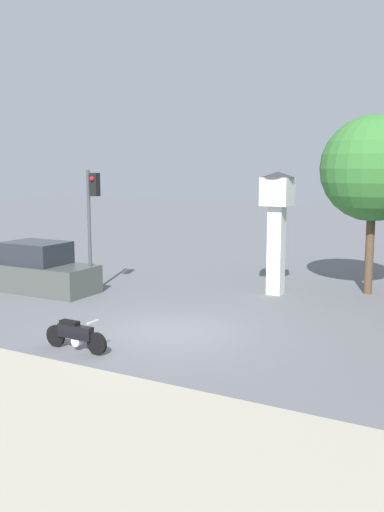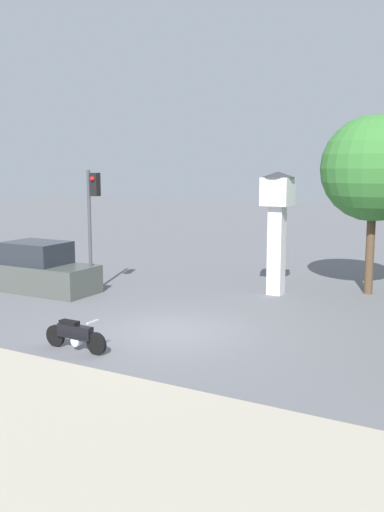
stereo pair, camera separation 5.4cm
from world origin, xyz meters
TOP-DOWN VIEW (x-y plane):
  - ground_plane at (0.00, 0.00)m, footprint 120.00×120.00m
  - motorcycle at (-1.23, -2.51)m, footprint 1.86×0.40m
  - clock_tower at (0.80, 5.86)m, footprint 1.17×1.17m
  - traffic_light at (-4.88, 2.76)m, footprint 0.50×0.35m
  - street_tree at (3.65, 7.58)m, footprint 3.67×3.67m
  - parked_car at (-6.90, 2.18)m, footprint 4.23×1.86m

SIDE VIEW (x-z plane):
  - ground_plane at x=0.00m, z-range 0.00..0.00m
  - motorcycle at x=-1.23m, z-range -0.02..0.81m
  - parked_car at x=-6.90m, z-range -0.15..1.65m
  - clock_tower at x=0.80m, z-range 0.72..5.05m
  - traffic_light at x=-4.88m, z-range 0.82..5.20m
  - street_tree at x=3.65m, z-range 1.28..7.55m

